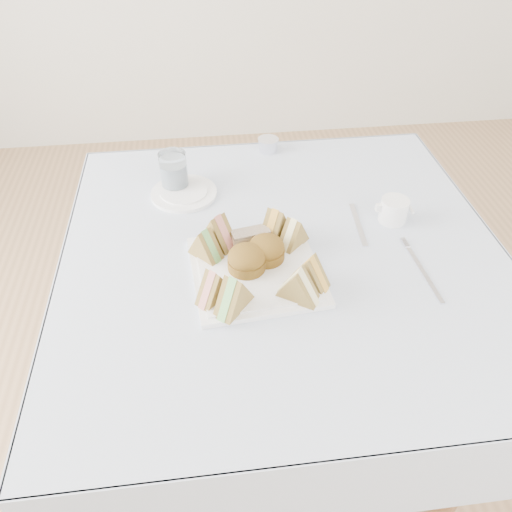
{
  "coord_description": "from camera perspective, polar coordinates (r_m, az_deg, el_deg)",
  "views": [
    {
      "loc": [
        -0.17,
        -0.86,
        1.5
      ],
      "look_at": [
        -0.07,
        -0.07,
        0.8
      ],
      "focal_mm": 35.0,
      "sensor_mm": 36.0,
      "label": 1
    }
  ],
  "objects": [
    {
      "name": "tea_strainer",
      "position": [
        1.53,
        1.4,
        12.52
      ],
      "size": [
        0.08,
        0.08,
        0.04
      ],
      "primitive_type": "cylinder",
      "rotation": [
        0.0,
        0.0,
        0.34
      ],
      "color": "silver",
      "rests_on": "tablecloth"
    },
    {
      "name": "tablecloth",
      "position": [
        1.16,
        3.18,
        0.61
      ],
      "size": [
        1.02,
        1.02,
        0.01
      ],
      "primitive_type": "cube",
      "color": "silver",
      "rests_on": "table"
    },
    {
      "name": "sandwich_bl_a",
      "position": [
        1.1,
        -5.83,
        1.46
      ],
      "size": [
        0.08,
        0.09,
        0.07
      ],
      "primitive_type": null,
      "rotation": [
        0.0,
        0.0,
        2.31
      ],
      "color": "olive",
      "rests_on": "serving_plate"
    },
    {
      "name": "sandwich_fr_a",
      "position": [
        1.04,
        6.2,
        -1.63
      ],
      "size": [
        0.09,
        0.08,
        0.07
      ],
      "primitive_type": null,
      "rotation": [
        0.0,
        0.0,
        -0.68
      ],
      "color": "olive",
      "rests_on": "serving_plate"
    },
    {
      "name": "sandwich_fr_b",
      "position": [
        1.0,
        4.88,
        -3.16
      ],
      "size": [
        0.1,
        0.08,
        0.08
      ],
      "primitive_type": null,
      "rotation": [
        0.0,
        0.0,
        -0.58
      ],
      "color": "olive",
      "rests_on": "serving_plate"
    },
    {
      "name": "side_plate",
      "position": [
        1.35,
        -8.23,
        7.12
      ],
      "size": [
        0.22,
        0.22,
        0.01
      ],
      "primitive_type": "cylinder",
      "rotation": [
        0.0,
        0.0,
        -0.34
      ],
      "color": "white",
      "rests_on": "tablecloth"
    },
    {
      "name": "sandwich_br_a",
      "position": [
        1.13,
        4.31,
        2.77
      ],
      "size": [
        0.08,
        0.08,
        0.07
      ],
      "primitive_type": null,
      "rotation": [
        0.0,
        0.0,
        -2.37
      ],
      "color": "olive",
      "rests_on": "serving_plate"
    },
    {
      "name": "pastry_slice",
      "position": [
        1.14,
        -0.62,
        2.08
      ],
      "size": [
        0.09,
        0.05,
        0.04
      ],
      "primitive_type": "cube",
      "rotation": [
        0.0,
        0.0,
        0.19
      ],
      "color": "tan",
      "rests_on": "serving_plate"
    },
    {
      "name": "fork",
      "position": [
        1.15,
        18.67,
        -1.96
      ],
      "size": [
        0.02,
        0.18,
        0.0
      ],
      "primitive_type": "cube",
      "rotation": [
        0.0,
        0.0,
        0.05
      ],
      "color": "silver",
      "rests_on": "tablecloth"
    },
    {
      "name": "scone_right",
      "position": [
        1.1,
        1.19,
        0.78
      ],
      "size": [
        0.11,
        0.11,
        0.05
      ],
      "primitive_type": "cylinder",
      "rotation": [
        0.0,
        0.0,
        0.49
      ],
      "color": "brown",
      "rests_on": "serving_plate"
    },
    {
      "name": "creamer_jug",
      "position": [
        1.27,
        15.46,
        5.05
      ],
      "size": [
        0.07,
        0.07,
        0.06
      ],
      "primitive_type": "cylinder",
      "rotation": [
        0.0,
        0.0,
        0.0
      ],
      "color": "white",
      "rests_on": "tablecloth"
    },
    {
      "name": "scone_left",
      "position": [
        1.07,
        -1.08,
        -0.37
      ],
      "size": [
        0.09,
        0.09,
        0.06
      ],
      "primitive_type": "cylinder",
      "rotation": [
        0.0,
        0.0,
        0.05
      ],
      "color": "brown",
      "rests_on": "serving_plate"
    },
    {
      "name": "sandwich_br_b",
      "position": [
        1.15,
        2.2,
        3.74
      ],
      "size": [
        0.09,
        0.09,
        0.08
      ],
      "primitive_type": null,
      "rotation": [
        0.0,
        0.0,
        -2.28
      ],
      "color": "olive",
      "rests_on": "serving_plate"
    },
    {
      "name": "sandwich_fl_a",
      "position": [
        1.01,
        -4.86,
        -3.28
      ],
      "size": [
        0.08,
        0.08,
        0.07
      ],
      "primitive_type": null,
      "rotation": [
        0.0,
        0.0,
        0.78
      ],
      "color": "olive",
      "rests_on": "serving_plate"
    },
    {
      "name": "table",
      "position": [
        1.43,
        2.62,
        -10.8
      ],
      "size": [
        0.9,
        0.9,
        0.74
      ],
      "primitive_type": "cube",
      "color": "brown",
      "rests_on": "floor"
    },
    {
      "name": "serving_plate",
      "position": [
        1.09,
        0.0,
        -1.74
      ],
      "size": [
        0.3,
        0.3,
        0.01
      ],
      "primitive_type": "cube",
      "rotation": [
        0.0,
        0.0,
        0.08
      ],
      "color": "white",
      "rests_on": "tablecloth"
    },
    {
      "name": "knife",
      "position": [
        1.25,
        11.58,
        3.57
      ],
      "size": [
        0.03,
        0.17,
        0.0
      ],
      "primitive_type": "cube",
      "rotation": [
        0.0,
        0.0,
        -0.07
      ],
      "color": "silver",
      "rests_on": "tablecloth"
    },
    {
      "name": "water_glass",
      "position": [
        1.35,
        -9.38,
        9.52
      ],
      "size": [
        0.08,
        0.08,
        0.11
      ],
      "primitive_type": "cylinder",
      "rotation": [
        0.0,
        0.0,
        0.19
      ],
      "color": "white",
      "rests_on": "tablecloth"
    },
    {
      "name": "sandwich_bl_b",
      "position": [
        1.13,
        -4.33,
        2.96
      ],
      "size": [
        0.09,
        0.1,
        0.08
      ],
      "primitive_type": null,
      "rotation": [
        0.0,
        0.0,
        2.27
      ],
      "color": "olive",
      "rests_on": "serving_plate"
    },
    {
      "name": "sandwich_fl_b",
      "position": [
        0.98,
        -2.58,
        -4.22
      ],
      "size": [
        0.09,
        0.1,
        0.08
      ],
      "primitive_type": null,
      "rotation": [
        0.0,
        0.0,
        0.86
      ],
      "color": "olive",
      "rests_on": "serving_plate"
    },
    {
      "name": "floor",
      "position": [
        1.74,
        2.23,
        -18.33
      ],
      "size": [
        4.0,
        4.0,
        0.0
      ],
      "primitive_type": "plane",
      "color": "#9E7751",
      "rests_on": "ground"
    }
  ]
}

